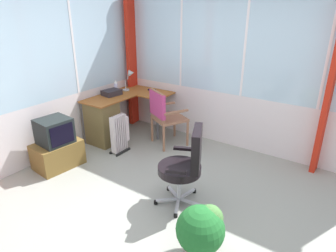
{
  "coord_description": "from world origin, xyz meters",
  "views": [
    {
      "loc": [
        -2.38,
        -1.63,
        2.22
      ],
      "look_at": [
        0.54,
        0.39,
        0.76
      ],
      "focal_mm": 32.09,
      "sensor_mm": 36.0,
      "label": 1
    }
  ],
  "objects": [
    {
      "name": "tv_on_stand",
      "position": [
        -0.11,
        1.87,
        0.32
      ],
      "size": [
        0.68,
        0.5,
        0.74
      ],
      "color": "brown",
      "rests_on": "ground"
    },
    {
      "name": "east_window_panel",
      "position": [
        2.0,
        -0.0,
        1.28
      ],
      "size": [
        0.07,
        4.43,
        2.57
      ],
      "color": "silver",
      "rests_on": "ground"
    },
    {
      "name": "paper_tray",
      "position": [
        1.17,
        2.0,
        0.79
      ],
      "size": [
        0.33,
        0.27,
        0.09
      ],
      "primitive_type": "cube",
      "rotation": [
        0.0,
        0.0,
        -0.14
      ],
      "color": "#2B252A",
      "rests_on": "desk"
    },
    {
      "name": "spray_bottle",
      "position": [
        1.35,
        2.07,
        0.85
      ],
      "size": [
        0.06,
        0.06,
        0.22
      ],
      "color": "silver",
      "rests_on": "desk"
    },
    {
      "name": "curtain_corner",
      "position": [
        1.87,
        2.12,
        1.23
      ],
      "size": [
        0.29,
        0.11,
        2.47
      ],
      "primitive_type": "cube",
      "rotation": [
        0.0,
        0.0,
        0.13
      ],
      "color": "red",
      "rests_on": "ground"
    },
    {
      "name": "curtain_east_far",
      "position": [
        1.92,
        -1.22,
        1.23
      ],
      "size": [
        0.28,
        0.08,
        2.47
      ],
      "primitive_type": "cube",
      "rotation": [
        0.0,
        0.0,
        -0.05
      ],
      "color": "red",
      "rests_on": "ground"
    },
    {
      "name": "tv_remote",
      "position": [
        1.79,
        1.61,
        0.76
      ],
      "size": [
        0.09,
        0.16,
        0.02
      ],
      "primitive_type": "cube",
      "rotation": [
        0.0,
        0.0,
        0.34
      ],
      "color": "black",
      "rests_on": "desk"
    },
    {
      "name": "office_chair",
      "position": [
        0.19,
        -0.11,
        0.55
      ],
      "size": [
        0.63,
        0.57,
        0.96
      ],
      "color": "#B7B7BF",
      "rests_on": "ground"
    },
    {
      "name": "wooden_armchair",
      "position": [
        1.32,
        1.03,
        0.59
      ],
      "size": [
        0.65,
        0.65,
        0.94
      ],
      "color": "#966449",
      "rests_on": "ground"
    },
    {
      "name": "ground",
      "position": [
        0.0,
        0.0,
        -0.03
      ],
      "size": [
        4.95,
        5.43,
        0.06
      ],
      "primitive_type": "cube",
      "color": "gray"
    },
    {
      "name": "north_window_panel",
      "position": [
        -0.0,
        2.25,
        1.28
      ],
      "size": [
        3.95,
        0.07,
        2.57
      ],
      "color": "silver",
      "rests_on": "ground"
    },
    {
      "name": "desk_lamp",
      "position": [
        1.61,
        1.95,
        0.99
      ],
      "size": [
        0.24,
        0.2,
        0.37
      ],
      "color": "#B2B7BC",
      "rests_on": "desk"
    },
    {
      "name": "desk",
      "position": [
        0.91,
        1.91,
        0.41
      ],
      "size": [
        1.36,
        1.0,
        0.75
      ],
      "color": "#975524",
      "rests_on": "ground"
    },
    {
      "name": "space_heater",
      "position": [
        0.75,
        1.45,
        0.31
      ],
      "size": [
        0.35,
        0.17,
        0.62
      ],
      "color": "silver",
      "rests_on": "ground"
    },
    {
      "name": "potted_plant",
      "position": [
        -0.43,
        -0.66,
        0.31
      ],
      "size": [
        0.45,
        0.45,
        0.54
      ],
      "color": "#9C6240",
      "rests_on": "ground"
    }
  ]
}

